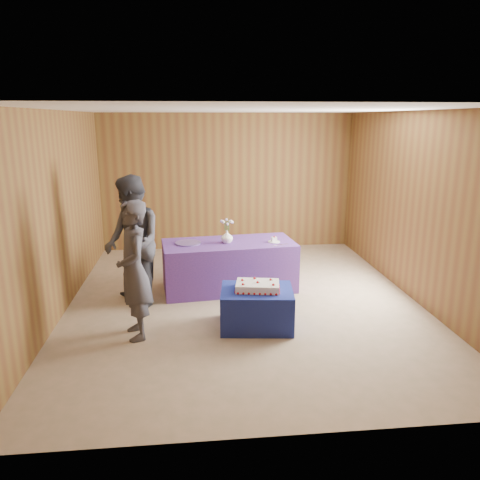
{
  "coord_description": "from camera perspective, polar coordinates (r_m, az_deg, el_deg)",
  "views": [
    {
      "loc": [
        -0.72,
        -6.33,
        2.59
      ],
      "look_at": [
        -0.04,
        0.1,
        0.9
      ],
      "focal_mm": 35.0,
      "sensor_mm": 36.0,
      "label": 1
    }
  ],
  "objects": [
    {
      "name": "cake_table",
      "position": [
        6.01,
        2.05,
        -8.29
      ],
      "size": [
        0.97,
        0.8,
        0.5
      ],
      "primitive_type": "cube",
      "rotation": [
        0.0,
        0.0,
        -0.11
      ],
      "color": "navy",
      "rests_on": "ground"
    },
    {
      "name": "ground",
      "position": [
        6.88,
        0.45,
        -7.5
      ],
      "size": [
        6.0,
        6.0,
        0.0
      ],
      "primitive_type": "plane",
      "color": "tan",
      "rests_on": "ground"
    },
    {
      "name": "serving_table",
      "position": [
        7.26,
        -1.35,
        -3.14
      ],
      "size": [
        2.08,
        1.1,
        0.75
      ],
      "primitive_type": "cube",
      "rotation": [
        0.0,
        0.0,
        0.1
      ],
      "color": "#673490",
      "rests_on": "ground"
    },
    {
      "name": "vase",
      "position": [
        7.1,
        -1.61,
        0.4
      ],
      "size": [
        0.2,
        0.2,
        0.19
      ],
      "primitive_type": "imported",
      "rotation": [
        0.0,
        0.0,
        0.07
      ],
      "color": "white",
      "rests_on": "serving_table"
    },
    {
      "name": "flower_spray",
      "position": [
        7.05,
        -1.62,
        2.19
      ],
      "size": [
        0.21,
        0.21,
        0.16
      ],
      "color": "#245B29",
      "rests_on": "vase"
    },
    {
      "name": "room_shell",
      "position": [
        6.42,
        0.48,
        7.58
      ],
      "size": [
        5.04,
        6.04,
        2.72
      ],
      "color": "brown",
      "rests_on": "ground"
    },
    {
      "name": "platter",
      "position": [
        7.12,
        -6.35,
        -0.37
      ],
      "size": [
        0.41,
        0.41,
        0.02
      ],
      "primitive_type": "cylinder",
      "rotation": [
        0.0,
        0.0,
        -0.06
      ],
      "color": "#5C4489",
      "rests_on": "serving_table"
    },
    {
      "name": "guest_left",
      "position": [
        5.69,
        -12.81,
        -3.66
      ],
      "size": [
        0.56,
        0.7,
        1.68
      ],
      "primitive_type": "imported",
      "rotation": [
        0.0,
        0.0,
        -1.29
      ],
      "color": "#3C3B46",
      "rests_on": "ground"
    },
    {
      "name": "cake_slice",
      "position": [
        7.17,
        4.17,
        0.11
      ],
      "size": [
        0.09,
        0.08,
        0.09
      ],
      "rotation": [
        0.0,
        0.0,
        0.22
      ],
      "color": "silver",
      "rests_on": "plate"
    },
    {
      "name": "plate",
      "position": [
        7.18,
        4.16,
        -0.21
      ],
      "size": [
        0.19,
        0.19,
        0.01
      ],
      "primitive_type": "cylinder",
      "rotation": [
        0.0,
        0.0,
        0.04
      ],
      "color": "silver",
      "rests_on": "serving_table"
    },
    {
      "name": "knife",
      "position": [
        7.03,
        4.95,
        -0.58
      ],
      "size": [
        0.25,
        0.11,
        0.0
      ],
      "primitive_type": "cube",
      "rotation": [
        0.0,
        0.0,
        0.37
      ],
      "color": "silver",
      "rests_on": "serving_table"
    },
    {
      "name": "guest_right",
      "position": [
        6.61,
        -12.97,
        -0.32
      ],
      "size": [
        1.02,
        1.12,
        1.86
      ],
      "primitive_type": "imported",
      "rotation": [
        0.0,
        0.0,
        -1.12
      ],
      "color": "#31333B",
      "rests_on": "ground"
    },
    {
      "name": "sheet_cake",
      "position": [
        5.9,
        2.16,
        -5.64
      ],
      "size": [
        0.62,
        0.47,
        0.13
      ],
      "rotation": [
        0.0,
        0.0,
        -0.18
      ],
      "color": "silver",
      "rests_on": "cake_table"
    }
  ]
}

